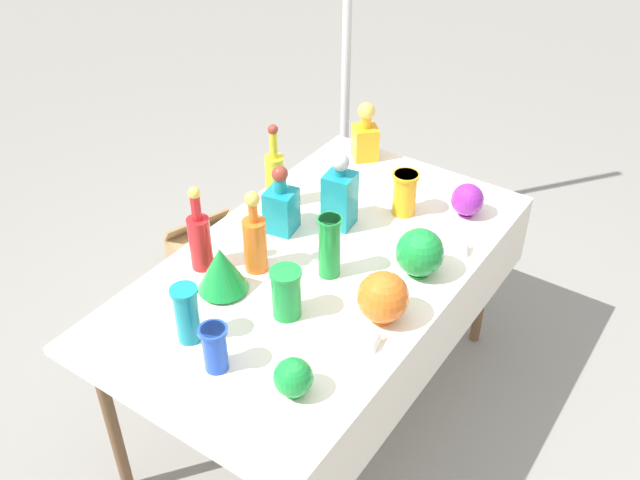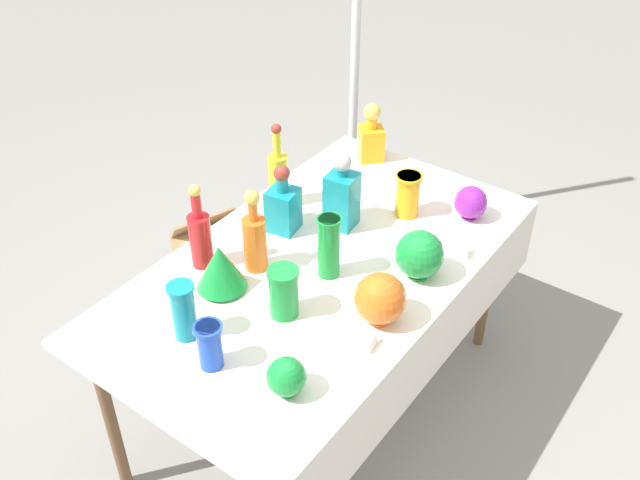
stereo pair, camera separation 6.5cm
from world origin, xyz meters
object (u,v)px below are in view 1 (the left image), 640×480
object	(u,v)px
tall_bottle_1	(200,238)
slender_vase_2	(187,313)
round_bowl_1	(293,377)
slender_vase_1	(215,347)
round_bowl_0	(383,297)
slender_vase_4	(405,192)
canopy_pole	(346,79)
slender_vase_3	(286,292)
tall_bottle_2	(275,177)
square_decanter_2	(281,206)
square_decanter_1	(340,195)
round_bowl_2	(420,252)
slender_vase_0	(329,245)
cardboard_box_behind_left	(214,258)
fluted_vase_0	(221,269)
tall_bottle_0	(255,240)
square_decanter_0	(365,135)
round_bowl_3	(467,200)

from	to	relation	value
tall_bottle_1	slender_vase_2	distance (m)	0.36
tall_bottle_1	round_bowl_1	world-z (taller)	tall_bottle_1
slender_vase_1	round_bowl_0	size ratio (longest dim) A/B	0.89
slender_vase_4	canopy_pole	distance (m)	0.99
slender_vase_4	round_bowl_1	distance (m)	1.00
slender_vase_2	slender_vase_3	size ratio (longest dim) A/B	1.13
slender_vase_1	tall_bottle_2	bearing A→B (deg)	25.76
square_decanter_2	round_bowl_1	world-z (taller)	square_decanter_2
square_decanter_1	canopy_pole	bearing A→B (deg)	31.49
square_decanter_2	slender_vase_4	world-z (taller)	square_decanter_2
round_bowl_2	slender_vase_0	bearing A→B (deg)	124.65
round_bowl_2	slender_vase_2	bearing A→B (deg)	147.64
slender_vase_2	canopy_pole	size ratio (longest dim) A/B	0.09
tall_bottle_2	cardboard_box_behind_left	xyz separation A→B (m)	(0.17, 0.55, -0.75)
tall_bottle_2	slender_vase_0	world-z (taller)	tall_bottle_2
tall_bottle_1	slender_vase_0	distance (m)	0.45
slender_vase_0	fluted_vase_0	distance (m)	0.37
slender_vase_0	cardboard_box_behind_left	world-z (taller)	slender_vase_0
square_decanter_1	slender_vase_0	size ratio (longest dim) A/B	1.31
tall_bottle_0	slender_vase_4	size ratio (longest dim) A/B	1.80
square_decanter_0	round_bowl_3	size ratio (longest dim) A/B	1.95
fluted_vase_0	round_bowl_3	size ratio (longest dim) A/B	1.30
round_bowl_1	round_bowl_0	bearing A→B (deg)	-6.77
round_bowl_3	slender_vase_3	bearing A→B (deg)	164.56
slender_vase_1	round_bowl_0	bearing A→B (deg)	-32.90
tall_bottle_1	tall_bottle_2	bearing A→B (deg)	3.10
tall_bottle_2	round_bowl_1	xyz separation A→B (m)	(-0.75, -0.63, -0.06)
tall_bottle_2	fluted_vase_0	world-z (taller)	tall_bottle_2
slender_vase_1	cardboard_box_behind_left	distance (m)	1.52
tall_bottle_1	round_bowl_3	world-z (taller)	tall_bottle_1
slender_vase_3	canopy_pole	xyz separation A→B (m)	(1.41, 0.68, 0.03)
tall_bottle_0	slender_vase_4	xyz separation A→B (m)	(0.60, -0.26, -0.03)
slender_vase_4	round_bowl_1	world-z (taller)	slender_vase_4
round_bowl_3	canopy_pole	size ratio (longest dim) A/B	0.06
square_decanter_1	round_bowl_3	size ratio (longest dim) A/B	2.28
round_bowl_0	canopy_pole	xyz separation A→B (m)	(1.26, 0.95, 0.04)
round_bowl_1	round_bowl_3	xyz separation A→B (m)	(1.11, -0.02, 0.01)
round_bowl_0	square_decanter_1	bearing A→B (deg)	47.68
square_decanter_0	fluted_vase_0	bearing A→B (deg)	-175.96
fluted_vase_0	tall_bottle_1	bearing A→B (deg)	67.92
square_decanter_2	cardboard_box_behind_left	size ratio (longest dim) A/B	0.60
tall_bottle_1	slender_vase_3	world-z (taller)	tall_bottle_1
slender_vase_2	slender_vase_4	world-z (taller)	slender_vase_2
slender_vase_1	round_bowl_0	world-z (taller)	round_bowl_0
slender_vase_4	round_bowl_3	size ratio (longest dim) A/B	1.31
round_bowl_0	canopy_pole	bearing A→B (deg)	37.02
slender_vase_2	round_bowl_3	xyz separation A→B (m)	(1.11, -0.42, -0.04)
slender_vase_4	fluted_vase_0	xyz separation A→B (m)	(-0.75, 0.27, -0.00)
tall_bottle_2	round_bowl_1	world-z (taller)	tall_bottle_2
square_decanter_2	slender_vase_3	distance (m)	0.47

